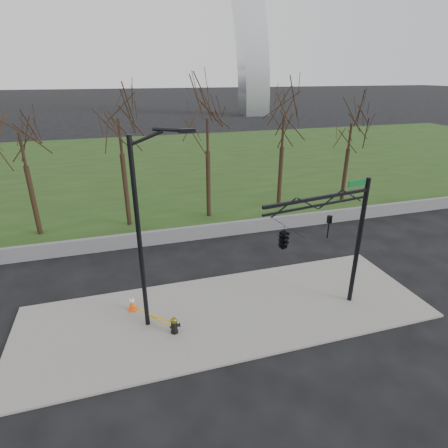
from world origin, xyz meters
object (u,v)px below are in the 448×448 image
object	(u,v)px
traffic_signal_mast	(300,233)
fire_hydrant	(174,325)
traffic_cone	(132,303)
street_light	(144,224)

from	to	relation	value
traffic_signal_mast	fire_hydrant	bearing A→B (deg)	164.62
traffic_cone	fire_hydrant	bearing A→B (deg)	-52.95
fire_hydrant	traffic_cone	xyz separation A→B (m)	(-1.56, 2.07, 0.01)
street_light	traffic_signal_mast	size ratio (longest dim) A/B	1.37
fire_hydrant	traffic_signal_mast	size ratio (longest dim) A/B	0.13
fire_hydrant	traffic_signal_mast	bearing A→B (deg)	-8.29
street_light	traffic_cone	bearing A→B (deg)	123.80
traffic_cone	traffic_signal_mast	world-z (taller)	traffic_signal_mast
fire_hydrant	traffic_cone	size ratio (longest dim) A/B	1.06
traffic_signal_mast	traffic_cone	bearing A→B (deg)	149.26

